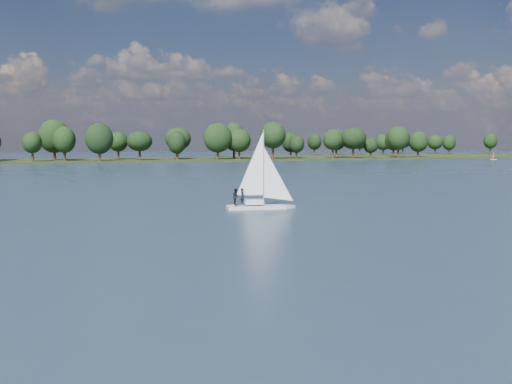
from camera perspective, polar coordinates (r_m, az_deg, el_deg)
ground at (r=117.43m, az=-4.05°, el=1.48°), size 700.00×700.00×0.00m
far_shore at (r=227.06m, az=-11.95°, el=3.06°), size 660.00×40.00×1.50m
far_shore_back at (r=333.85m, az=15.07°, el=3.57°), size 220.00×30.00×1.40m
sailboat at (r=60.96m, az=0.12°, el=0.62°), size 6.98×2.81×8.92m
dinghy_orange at (r=259.51m, az=22.68°, el=3.23°), size 2.81×1.44×4.29m
treeline at (r=222.99m, az=-13.01°, el=5.06°), size 562.14×73.97×17.83m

